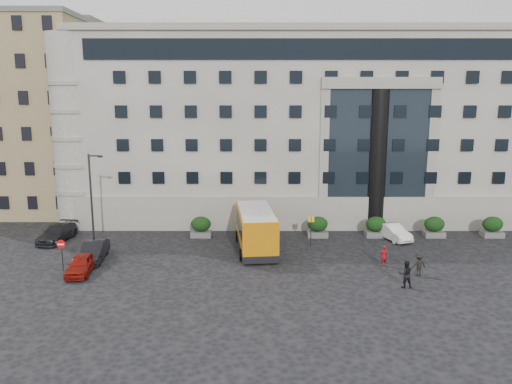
{
  "coord_description": "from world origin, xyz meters",
  "views": [
    {
      "loc": [
        0.94,
        -35.19,
        12.47
      ],
      "look_at": [
        0.91,
        3.05,
        5.0
      ],
      "focal_mm": 35.0,
      "sensor_mm": 36.0,
      "label": 1
    }
  ],
  "objects_px": {
    "hedge_c": "(318,227)",
    "minibus": "(256,228)",
    "hedge_f": "(493,227)",
    "red_truck": "(112,198)",
    "hedge_b": "(259,227)",
    "hedge_e": "(434,227)",
    "white_taxi": "(393,232)",
    "pedestrian_a": "(384,256)",
    "street_lamp": "(92,200)",
    "bus_stop_sign": "(311,226)",
    "pedestrian_b": "(406,274)",
    "parked_car_b": "(94,251)",
    "parked_car_c": "(57,233)",
    "hedge_a": "(201,227)",
    "pedestrian_c": "(419,264)",
    "parked_car_a": "(81,264)",
    "parked_car_d": "(79,214)",
    "hedge_d": "(376,227)",
    "no_entry_sign": "(61,249)"
  },
  "relations": [
    {
      "from": "bus_stop_sign",
      "to": "white_taxi",
      "type": "xyz_separation_m",
      "value": [
        7.39,
        2.0,
        -1.05
      ]
    },
    {
      "from": "hedge_f",
      "to": "pedestrian_a",
      "type": "height_order",
      "value": "hedge_f"
    },
    {
      "from": "hedge_a",
      "to": "pedestrian_a",
      "type": "bearing_deg",
      "value": -28.66
    },
    {
      "from": "hedge_e",
      "to": "red_truck",
      "type": "distance_m",
      "value": 33.45
    },
    {
      "from": "parked_car_c",
      "to": "parked_car_b",
      "type": "bearing_deg",
      "value": -39.97
    },
    {
      "from": "pedestrian_a",
      "to": "red_truck",
      "type": "bearing_deg",
      "value": -52.16
    },
    {
      "from": "parked_car_c",
      "to": "hedge_e",
      "type": "bearing_deg",
      "value": 8.99
    },
    {
      "from": "hedge_d",
      "to": "parked_car_d",
      "type": "relative_size",
      "value": 0.4
    },
    {
      "from": "pedestrian_a",
      "to": "white_taxi",
      "type": "bearing_deg",
      "value": -126.04
    },
    {
      "from": "hedge_e",
      "to": "no_entry_sign",
      "type": "relative_size",
      "value": 0.79
    },
    {
      "from": "hedge_c",
      "to": "no_entry_sign",
      "type": "height_order",
      "value": "no_entry_sign"
    },
    {
      "from": "pedestrian_a",
      "to": "pedestrian_c",
      "type": "height_order",
      "value": "pedestrian_c"
    },
    {
      "from": "hedge_c",
      "to": "pedestrian_b",
      "type": "distance_m",
      "value": 12.72
    },
    {
      "from": "parked_car_a",
      "to": "parked_car_d",
      "type": "xyz_separation_m",
      "value": [
        -5.5,
        15.24,
        -0.03
      ]
    },
    {
      "from": "hedge_f",
      "to": "red_truck",
      "type": "distance_m",
      "value": 38.42
    },
    {
      "from": "parked_car_c",
      "to": "pedestrian_b",
      "type": "height_order",
      "value": "pedestrian_b"
    },
    {
      "from": "hedge_e",
      "to": "parked_car_c",
      "type": "distance_m",
      "value": 33.17
    },
    {
      "from": "pedestrian_a",
      "to": "hedge_a",
      "type": "bearing_deg",
      "value": -44.76
    },
    {
      "from": "white_taxi",
      "to": "pedestrian_c",
      "type": "xyz_separation_m",
      "value": [
        -0.59,
        -8.98,
        0.14
      ]
    },
    {
      "from": "street_lamp",
      "to": "hedge_f",
      "type": "bearing_deg",
      "value": 8.05
    },
    {
      "from": "hedge_a",
      "to": "hedge_b",
      "type": "distance_m",
      "value": 5.2
    },
    {
      "from": "hedge_f",
      "to": "parked_car_b",
      "type": "relative_size",
      "value": 0.41
    },
    {
      "from": "pedestrian_c",
      "to": "white_taxi",
      "type": "bearing_deg",
      "value": -109.17
    },
    {
      "from": "hedge_e",
      "to": "parked_car_c",
      "type": "bearing_deg",
      "value": -177.69
    },
    {
      "from": "hedge_c",
      "to": "bus_stop_sign",
      "type": "bearing_deg",
      "value": -107.82
    },
    {
      "from": "pedestrian_a",
      "to": "hedge_f",
      "type": "bearing_deg",
      "value": -162.22
    },
    {
      "from": "hedge_f",
      "to": "pedestrian_b",
      "type": "height_order",
      "value": "hedge_f"
    },
    {
      "from": "hedge_c",
      "to": "parked_car_b",
      "type": "height_order",
      "value": "hedge_c"
    },
    {
      "from": "hedge_a",
      "to": "hedge_f",
      "type": "distance_m",
      "value": 26.0
    },
    {
      "from": "hedge_c",
      "to": "minibus",
      "type": "xyz_separation_m",
      "value": [
        -5.5,
        -3.82,
        0.9
      ]
    },
    {
      "from": "hedge_a",
      "to": "hedge_e",
      "type": "bearing_deg",
      "value": 0.0
    },
    {
      "from": "hedge_b",
      "to": "hedge_f",
      "type": "xyz_separation_m",
      "value": [
        20.8,
        0.0,
        0.0
      ]
    },
    {
      "from": "hedge_b",
      "to": "red_truck",
      "type": "xyz_separation_m",
      "value": [
        -16.13,
        10.56,
        0.43
      ]
    },
    {
      "from": "hedge_b",
      "to": "hedge_c",
      "type": "relative_size",
      "value": 1.0
    },
    {
      "from": "bus_stop_sign",
      "to": "parked_car_b",
      "type": "xyz_separation_m",
      "value": [
        -17.0,
        -3.67,
        -1.0
      ]
    },
    {
      "from": "bus_stop_sign",
      "to": "pedestrian_b",
      "type": "height_order",
      "value": "bus_stop_sign"
    },
    {
      "from": "white_taxi",
      "to": "pedestrian_a",
      "type": "relative_size",
      "value": 2.57
    },
    {
      "from": "bus_stop_sign",
      "to": "red_truck",
      "type": "xyz_separation_m",
      "value": [
        -20.43,
        13.36,
        -0.37
      ]
    },
    {
      "from": "hedge_a",
      "to": "minibus",
      "type": "distance_m",
      "value": 6.28
    },
    {
      "from": "hedge_a",
      "to": "minibus",
      "type": "xyz_separation_m",
      "value": [
        4.9,
        -3.82,
        0.9
      ]
    },
    {
      "from": "street_lamp",
      "to": "white_taxi",
      "type": "bearing_deg",
      "value": 9.15
    },
    {
      "from": "minibus",
      "to": "bus_stop_sign",
      "type": "bearing_deg",
      "value": 6.81
    },
    {
      "from": "hedge_f",
      "to": "pedestrian_b",
      "type": "distance_m",
      "value": 16.43
    },
    {
      "from": "hedge_d",
      "to": "no_entry_sign",
      "type": "distance_m",
      "value": 26.15
    },
    {
      "from": "pedestrian_b",
      "to": "hedge_f",
      "type": "bearing_deg",
      "value": -132.78
    },
    {
      "from": "hedge_b",
      "to": "hedge_e",
      "type": "distance_m",
      "value": 15.6
    },
    {
      "from": "parked_car_a",
      "to": "pedestrian_c",
      "type": "distance_m",
      "value": 23.8
    },
    {
      "from": "hedge_b",
      "to": "street_lamp",
      "type": "xyz_separation_m",
      "value": [
        -13.14,
        -4.8,
        3.44
      ]
    },
    {
      "from": "parked_car_b",
      "to": "pedestrian_a",
      "type": "xyz_separation_m",
      "value": [
        21.83,
        -1.36,
        0.07
      ]
    },
    {
      "from": "minibus",
      "to": "pedestrian_c",
      "type": "xyz_separation_m",
      "value": [
        11.39,
        -5.97,
        -1.01
      ]
    }
  ]
}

